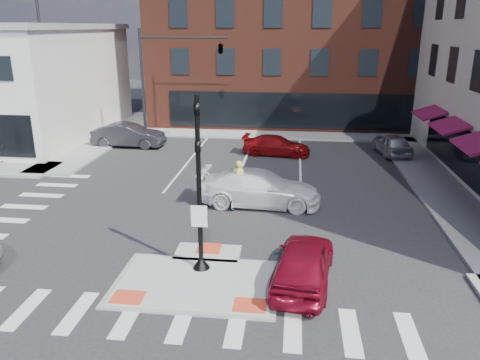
# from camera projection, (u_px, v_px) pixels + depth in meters

# --- Properties ---
(ground) EXTENTS (120.00, 120.00, 0.00)m
(ground) POSITION_uv_depth(u_px,v_px,m) (199.00, 276.00, 15.91)
(ground) COLOR #28282B
(ground) RESTS_ON ground
(refuge_island) EXTENTS (5.40, 4.65, 0.13)m
(refuge_island) POSITION_uv_depth(u_px,v_px,m) (198.00, 279.00, 15.65)
(refuge_island) COLOR gray
(refuge_island) RESTS_ON ground
(sidewalk_nw) EXTENTS (23.50, 20.50, 0.15)m
(sidewalk_nw) POSITION_uv_depth(u_px,v_px,m) (4.00, 149.00, 32.16)
(sidewalk_nw) COLOR gray
(sidewalk_nw) RESTS_ON ground
(sidewalk_e) EXTENTS (3.00, 24.00, 0.15)m
(sidewalk_e) POSITION_uv_depth(u_px,v_px,m) (443.00, 190.00, 24.13)
(sidewalk_e) COLOR gray
(sidewalk_e) RESTS_ON ground
(sidewalk_n) EXTENTS (26.00, 3.00, 0.15)m
(sidewalk_n) POSITION_uv_depth(u_px,v_px,m) (293.00, 135.00, 36.31)
(sidewalk_n) COLOR gray
(sidewalk_n) RESTS_ON ground
(building_n) EXTENTS (24.40, 18.40, 15.50)m
(building_n) POSITION_uv_depth(u_px,v_px,m) (297.00, 30.00, 43.33)
(building_n) COLOR #59261B
(building_n) RESTS_ON ground
(building_far_left) EXTENTS (10.00, 12.00, 10.00)m
(building_far_left) POSITION_uv_depth(u_px,v_px,m) (245.00, 50.00, 63.85)
(building_far_left) COLOR slate
(building_far_left) RESTS_ON ground
(building_far_right) EXTENTS (12.00, 12.00, 12.00)m
(building_far_right) POSITION_uv_depth(u_px,v_px,m) (341.00, 43.00, 63.99)
(building_far_right) COLOR brown
(building_far_right) RESTS_ON ground
(signal_pole) EXTENTS (0.60, 0.60, 5.98)m
(signal_pole) POSITION_uv_depth(u_px,v_px,m) (200.00, 208.00, 15.55)
(signal_pole) COLOR black
(signal_pole) RESTS_ON refuge_island
(mast_arm_signal) EXTENTS (6.10, 2.24, 8.00)m
(mast_arm_signal) POSITION_uv_depth(u_px,v_px,m) (199.00, 56.00, 31.34)
(mast_arm_signal) COLOR black
(mast_arm_signal) RESTS_ON ground
(red_sedan) EXTENTS (2.38, 4.66, 1.52)m
(red_sedan) POSITION_uv_depth(u_px,v_px,m) (304.00, 262.00, 15.29)
(red_sedan) COLOR maroon
(red_sedan) RESTS_ON ground
(white_pickup) EXTENTS (5.85, 2.54, 1.68)m
(white_pickup) POSITION_uv_depth(u_px,v_px,m) (259.00, 188.00, 22.09)
(white_pickup) COLOR white
(white_pickup) RESTS_ON ground
(bg_car_dark) EXTENTS (5.07, 1.88, 1.66)m
(bg_car_dark) POSITION_uv_depth(u_px,v_px,m) (129.00, 135.00, 32.85)
(bg_car_dark) COLOR #27262C
(bg_car_dark) RESTS_ON ground
(bg_car_silver) EXTENTS (2.27, 4.37, 1.42)m
(bg_car_silver) POSITION_uv_depth(u_px,v_px,m) (392.00, 144.00, 30.81)
(bg_car_silver) COLOR silver
(bg_car_silver) RESTS_ON ground
(bg_car_red) EXTENTS (4.60, 2.32, 1.28)m
(bg_car_red) POSITION_uv_depth(u_px,v_px,m) (276.00, 146.00, 30.76)
(bg_car_red) COLOR maroon
(bg_car_red) RESTS_ON ground
(cyclist) EXTENTS (1.21, 1.89, 2.25)m
(cyclist) POSITION_uv_depth(u_px,v_px,m) (239.00, 191.00, 21.88)
(cyclist) COLOR #3F3F44
(cyclist) RESTS_ON ground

